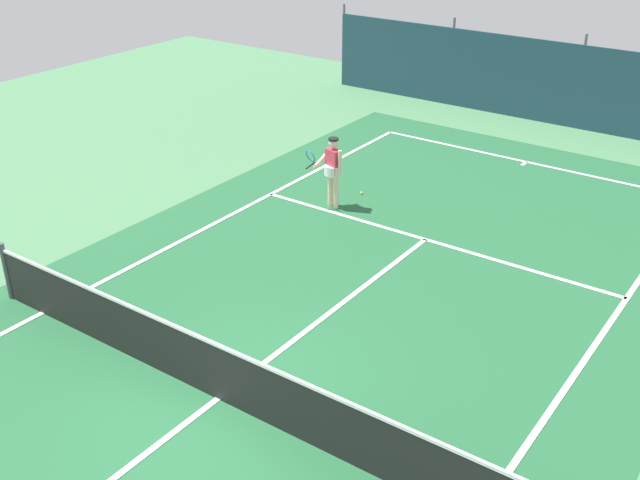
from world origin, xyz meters
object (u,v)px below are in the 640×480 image
Objects in this scene: tennis_net at (216,371)px; tennis_ball_near_player at (362,193)px; tennis_player at (333,167)px; parked_car at (561,76)px.

tennis_net reaches higher than tennis_ball_near_player.
tennis_player is 0.39× the size of parked_car.
parked_car is at bearing 94.14° from tennis_net.
tennis_net is at bearing -86.26° from parked_car.
tennis_net is 6.17× the size of tennis_player.
tennis_net is at bearing 127.81° from tennis_player.
tennis_ball_near_player is 0.02× the size of parked_car.
tennis_ball_near_player is at bearing -81.93° from tennis_player.
tennis_net is 17.77m from parked_car.
parked_car is at bearing -79.45° from tennis_player.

